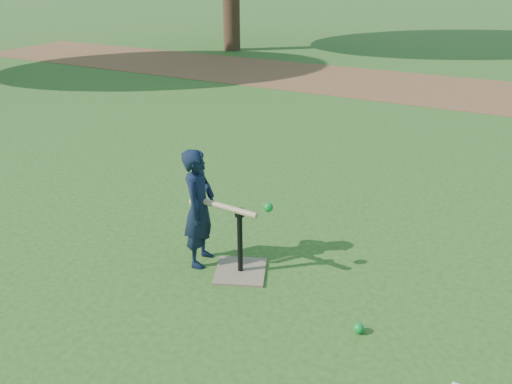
% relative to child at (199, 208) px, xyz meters
% --- Properties ---
extents(ground, '(80.00, 80.00, 0.00)m').
position_rel_child_xyz_m(ground, '(0.49, 0.29, -0.54)').
color(ground, '#285116').
rests_on(ground, ground).
extents(dirt_strip, '(24.00, 3.00, 0.01)m').
position_rel_child_xyz_m(dirt_strip, '(0.49, 7.79, -0.53)').
color(dirt_strip, brown).
rests_on(dirt_strip, ground).
extents(child, '(0.33, 0.44, 1.07)m').
position_rel_child_xyz_m(child, '(0.00, 0.00, 0.00)').
color(child, black).
rests_on(child, ground).
extents(wiffle_ball_ground, '(0.08, 0.08, 0.08)m').
position_rel_child_xyz_m(wiffle_ball_ground, '(1.54, -0.29, -0.50)').
color(wiffle_ball_ground, '#0C8526').
rests_on(wiffle_ball_ground, ground).
extents(batting_tee, '(0.56, 0.56, 0.61)m').
position_rel_child_xyz_m(batting_tee, '(0.40, -0.00, -0.43)').
color(batting_tee, '#7E6C50').
rests_on(batting_tee, ground).
extents(swing_action, '(0.71, 0.23, 0.10)m').
position_rel_child_xyz_m(swing_action, '(0.31, 0.00, 0.09)').
color(swing_action, tan).
rests_on(swing_action, ground).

